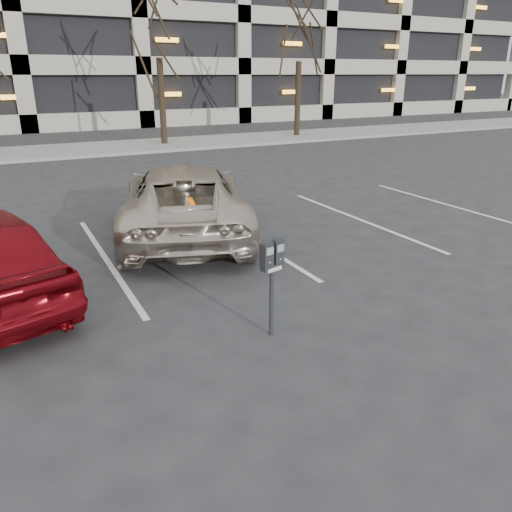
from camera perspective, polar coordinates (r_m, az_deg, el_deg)
name	(u,v)px	position (r m, az deg, el deg)	size (l,w,h in m)	color
ground	(233,293)	(7.52, -2.67, -4.19)	(140.00, 140.00, 0.00)	#28282B
sidewalk	(72,150)	(22.63, -20.27, 11.26)	(80.00, 4.00, 0.12)	gray
stall_lines	(106,259)	(9.20, -16.74, -0.37)	(16.90, 5.20, 0.00)	silver
tree_d	(300,11)	(26.33, 5.06, 26.10)	(3.56, 3.56, 8.09)	black
parking_meter	(272,264)	(5.97, 1.83, -0.86)	(0.34, 0.19, 1.25)	black
suv_silver	(185,200)	(10.14, -8.17, 6.35)	(3.84, 5.60, 1.43)	beige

